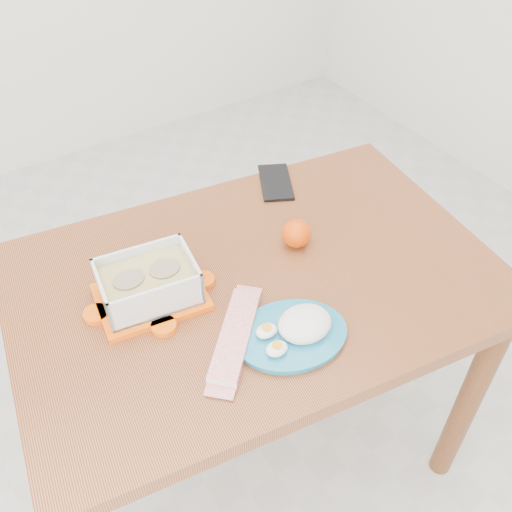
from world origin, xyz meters
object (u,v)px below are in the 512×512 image
dining_table (256,309)px  orange_fruit (296,233)px  smartphone (276,182)px  rice_plate (296,330)px  food_container (149,284)px

dining_table → orange_fruit: 0.20m
smartphone → orange_fruit: bearing=-86.1°
dining_table → rice_plate: size_ratio=4.24×
dining_table → orange_fruit: (0.14, 0.04, 0.15)m
orange_fruit → rice_plate: (-0.16, -0.22, -0.01)m
dining_table → smartphone: bearing=56.3°
dining_table → smartphone: 0.37m
orange_fruit → smartphone: bearing=66.9°
rice_plate → smartphone: rice_plate is taller
rice_plate → smartphone: bearing=74.2°
orange_fruit → rice_plate: orange_fruit is taller
dining_table → food_container: size_ratio=4.70×
dining_table → rice_plate: (-0.03, -0.19, 0.13)m
orange_fruit → rice_plate: bearing=-125.9°
food_container → orange_fruit: size_ratio=3.60×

